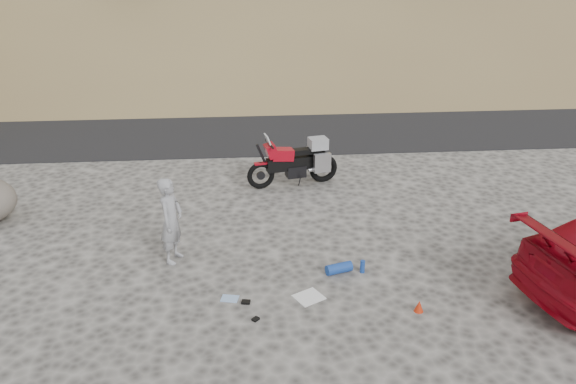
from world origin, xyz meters
TOP-DOWN VIEW (x-y plane):
  - ground at (0.00, 0.00)m, footprint 140.00×140.00m
  - road at (0.00, 9.00)m, footprint 120.00×7.00m
  - motorcycle at (1.59, 3.45)m, footprint 2.32×0.96m
  - man at (-1.10, -0.04)m, footprint 0.57×0.71m
  - gear_white_cloth at (1.31, -1.50)m, footprint 0.59×0.57m
  - gear_blue_mat at (1.96, -0.76)m, footprint 0.52×0.33m
  - gear_bottle at (2.39, -0.78)m, footprint 0.09×0.09m
  - gear_funnel at (3.07, -2.04)m, footprint 0.18×0.18m
  - gear_glove_a at (0.24, -1.58)m, footprint 0.16×0.13m
  - gear_glove_b at (0.39, -2.06)m, footprint 0.14×0.14m
  - gear_blue_cloth at (-0.04, -1.43)m, footprint 0.33×0.27m

SIDE VIEW (x-z plane):
  - ground at x=0.00m, z-range 0.00..0.00m
  - road at x=0.00m, z-range -0.03..0.03m
  - man at x=-1.10m, z-range -0.84..0.84m
  - gear_blue_cloth at x=-0.04m, z-range 0.00..0.01m
  - gear_white_cloth at x=1.31m, z-range 0.00..0.02m
  - gear_glove_b at x=0.39m, z-range 0.00..0.04m
  - gear_glove_a at x=0.24m, z-range 0.00..0.04m
  - gear_blue_mat at x=1.96m, z-range 0.00..0.19m
  - gear_funnel at x=3.07m, z-range 0.00..0.20m
  - gear_bottle at x=2.39m, z-range 0.00..0.24m
  - motorcycle at x=1.59m, z-range -0.10..1.30m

